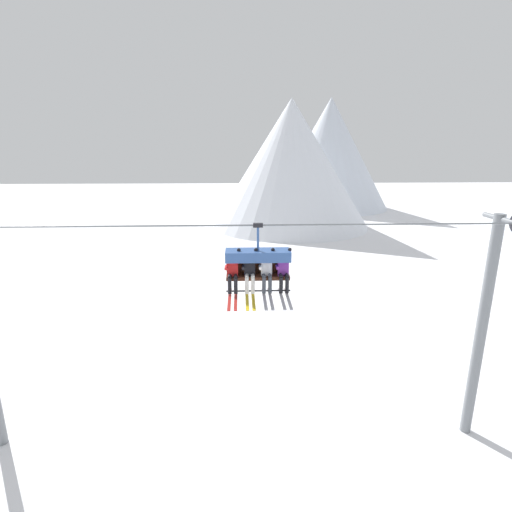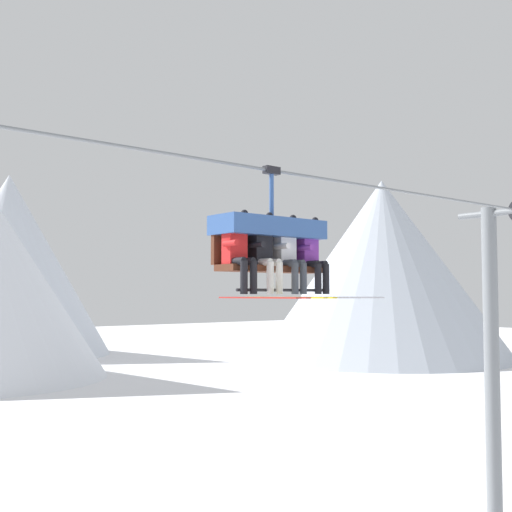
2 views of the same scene
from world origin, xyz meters
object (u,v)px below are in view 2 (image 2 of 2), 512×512
at_px(skier_purple, 312,256).
at_px(skier_black, 265,253).
at_px(skier_red, 240,252).
at_px(skier_white, 290,254).
at_px(lift_tower_far, 493,364).
at_px(chairlift_chair, 269,237).

bearing_deg(skier_purple, skier_black, 180.00).
height_order(skier_red, skier_purple, same).
bearing_deg(skier_white, lift_tower_far, 7.13).
relative_size(lift_tower_far, skier_black, 4.78).
bearing_deg(chairlift_chair, lift_tower_far, 5.30).
bearing_deg(lift_tower_far, chairlift_chair, -174.70).
relative_size(skier_red, skier_purple, 1.00).
distance_m(lift_tower_far, skier_red, 8.73).
distance_m(skier_red, skier_purple, 1.49).
relative_size(lift_tower_far, skier_purple, 4.78).
distance_m(skier_white, skier_purple, 0.50).
bearing_deg(lift_tower_far, skier_purple, -172.36).
bearing_deg(skier_red, skier_white, 0.00).
bearing_deg(skier_black, skier_purple, 0.00).
xyz_separation_m(chairlift_chair, skier_black, (-0.25, -0.21, -0.27)).
relative_size(chairlift_chair, skier_black, 1.16).
bearing_deg(skier_white, skier_red, 180.00).
bearing_deg(chairlift_chair, skier_purple, -15.96).
xyz_separation_m(lift_tower_far, skier_red, (-8.37, -0.92, 2.30)).
xyz_separation_m(chairlift_chair, skier_white, (0.25, -0.21, -0.27)).
height_order(lift_tower_far, skier_white, lift_tower_far).
bearing_deg(skier_purple, skier_red, 180.00).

